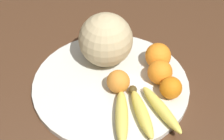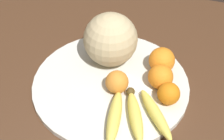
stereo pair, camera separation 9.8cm
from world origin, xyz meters
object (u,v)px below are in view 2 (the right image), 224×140
Objects in this scene: orange_front_left at (161,77)px; banana_bunch at (134,115)px; melon at (111,39)px; orange_front_right at (117,82)px; orange_back_left at (169,94)px; orange_mid_center at (162,60)px; fruit_bowl at (112,85)px; kitchen_table at (106,117)px; produce_tag at (136,85)px.

banana_bunch is at bearing 75.01° from orange_front_left.
melon is 2.45× the size of orange_front_right.
orange_back_left is at bearing -179.21° from orange_front_right.
orange_front_right is (-0.05, 0.11, -0.04)m from melon.
orange_front_left reaches higher than orange_back_left.
orange_mid_center is (-0.09, -0.11, 0.01)m from orange_front_right.
orange_mid_center is 1.23× the size of orange_back_left.
banana_bunch is at bearing 130.58° from fruit_bowl.
orange_mid_center is at bearing -179.00° from melon.
melon reaches higher than fruit_bowl.
fruit_bowl is (-0.00, -0.04, 0.09)m from kitchen_table.
banana_bunch is 0.20m from orange_mid_center.
produce_tag is (0.09, -0.03, -0.03)m from orange_back_left.
kitchen_table is 24.29× the size of orange_front_right.
orange_front_right is at bearing 115.76° from melon.
melon is at bearing -69.82° from fruit_bowl.
kitchen_table is 22.26× the size of orange_front_left.
orange_front_right is at bearing 50.08° from orange_mid_center.
melon is at bearing -77.52° from kitchen_table.
orange_front_left is (-0.04, -0.13, 0.02)m from banana_bunch.
orange_back_left is at bearing -171.18° from kitchen_table.
produce_tag reaches higher than kitchen_table.
banana_bunch reaches higher than fruit_bowl.
fruit_bowl reaches higher than kitchen_table.
fruit_bowl is 0.15m from orange_mid_center.
orange_mid_center is at bearing 148.92° from banana_bunch.
fruit_bowl is at bearing 37.34° from produce_tag.
kitchen_table is 15.36× the size of produce_tag.
banana_bunch is 2.81× the size of orange_mid_center.
produce_tag is (0.03, -0.11, -0.01)m from banana_bunch.
orange_mid_center is 0.10m from produce_tag.
orange_back_left reaches higher than kitchen_table.
orange_mid_center is at bearing -131.01° from kitchen_table.
orange_back_left is (-0.16, 0.02, 0.04)m from fruit_bowl.
orange_front_left is at bearing -153.99° from orange_front_right.
kitchen_table is 0.10m from fruit_bowl.
orange_mid_center is 0.12m from orange_back_left.
melon is 0.13m from orange_front_right.
orange_back_left reaches higher than fruit_bowl.
orange_back_left is at bearing 150.28° from melon.
orange_back_left is at bearing 110.85° from orange_mid_center.
melon is 0.74× the size of banana_bunch.
orange_front_right is at bearing -164.16° from banana_bunch.
orange_mid_center reaches higher than banana_bunch.
orange_front_left is 1.09× the size of orange_front_right.
banana_bunch is 0.11m from orange_front_right.
orange_front_left is at bearing 159.43° from melon.
orange_front_left is at bearing -135.41° from produce_tag.
kitchen_table is at bearing 44.13° from orange_front_right.
orange_front_right reaches higher than kitchen_table.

